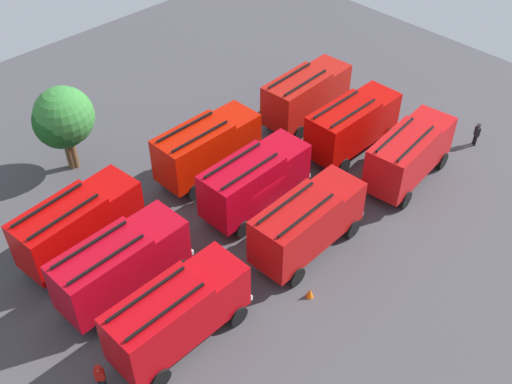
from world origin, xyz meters
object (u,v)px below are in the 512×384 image
firefighter_2 (302,79)px  traffic_cone_0 (310,293)px  tree_1 (61,121)px  firefighter_0 (100,377)px  tree_2 (64,116)px  fire_truck_0 (178,312)px  fire_truck_3 (121,263)px  fire_truck_4 (255,180)px  fire_truck_6 (78,223)px  fire_truck_7 (207,146)px  fire_truck_5 (353,124)px  fire_truck_2 (410,153)px  firefighter_3 (385,106)px  fire_truck_8 (306,94)px  firefighter_1 (477,133)px  fire_truck_1 (307,222)px

firefighter_2 → traffic_cone_0: 20.43m
firefighter_2 → tree_1: (-17.84, 3.87, 2.73)m
firefighter_0 → tree_2: (7.82, 15.02, 2.92)m
fire_truck_0 → fire_truck_3: size_ratio=0.99×
fire_truck_4 → fire_truck_6: same height
fire_truck_7 → firefighter_2: size_ratio=4.48×
fire_truck_5 → tree_2: 18.27m
fire_truck_6 → tree_2: size_ratio=1.28×
fire_truck_3 → fire_truck_4: (9.39, 0.02, 0.00)m
fire_truck_7 → fire_truck_4: bearing=-92.7°
fire_truck_2 → firefighter_3: fire_truck_2 is taller
fire_truck_3 → fire_truck_4: 9.39m
fire_truck_7 → tree_2: (-5.77, 6.62, 1.74)m
fire_truck_2 → fire_truck_7: 12.51m
fire_truck_3 → fire_truck_8: bearing=10.6°
firefighter_2 → firefighter_3: size_ratio=1.00×
firefighter_2 → firefighter_3: 6.91m
firefighter_1 → tree_2: tree_2 is taller
fire_truck_1 → fire_truck_5: 9.90m
tree_1 → fire_truck_1: bearing=-70.7°
fire_truck_4 → firefighter_1: size_ratio=4.40×
fire_truck_6 → traffic_cone_0: bearing=-65.1°
fire_truck_4 → fire_truck_7: size_ratio=1.00×
fire_truck_0 → fire_truck_6: bearing=89.4°
fire_truck_0 → firefighter_3: fire_truck_0 is taller
firefighter_2 → tree_2: bearing=144.1°
fire_truck_1 → fire_truck_7: (0.56, 8.92, 0.00)m
fire_truck_1 → tree_2: (-5.22, 15.54, 1.74)m
firefighter_3 → fire_truck_4: bearing=102.8°
fire_truck_4 → fire_truck_6: size_ratio=0.98×
firefighter_1 → fire_truck_3: bearing=-157.1°
fire_truck_6 → firefighter_0: size_ratio=4.29×
fire_truck_1 → tree_1: bearing=106.8°
fire_truck_0 → fire_truck_5: 18.25m
fire_truck_8 → firefighter_0: (-22.54, -8.21, -1.18)m
fire_truck_1 → tree_2: size_ratio=1.26×
fire_truck_2 → fire_truck_4: same height
fire_truck_2 → fire_truck_4: bearing=144.3°
firefighter_0 → firefighter_2: (25.41, 11.21, -0.07)m
fire_truck_1 → firefighter_3: fire_truck_1 is taller
fire_truck_3 → fire_truck_6: bearing=87.1°
fire_truck_3 → firefighter_3: size_ratio=4.51×
fire_truck_0 → fire_truck_7: size_ratio=1.00×
firefighter_3 → fire_truck_8: bearing=60.3°
fire_truck_2 → firefighter_2: fire_truck_2 is taller
fire_truck_8 → tree_2: (-14.72, 6.81, 1.74)m
fire_truck_5 → firefighter_0: 22.34m
fire_truck_2 → firefighter_0: size_ratio=4.29×
fire_truck_2 → firefighter_1: (6.54, -1.09, -1.23)m
fire_truck_3 → fire_truck_4: bearing=-2.1°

